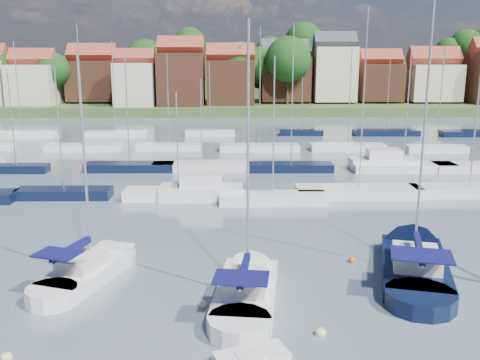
{
  "coord_description": "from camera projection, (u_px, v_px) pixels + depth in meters",
  "views": [
    {
      "loc": [
        -2.66,
        -23.89,
        11.83
      ],
      "look_at": [
        -2.13,
        14.0,
        3.05
      ],
      "focal_mm": 40.0,
      "sensor_mm": 36.0,
      "label": 1
    }
  ],
  "objects": [
    {
      "name": "buoy_d",
      "position": [
        321.0,
        335.0,
        23.26
      ],
      "size": [
        0.49,
        0.49,
        0.49
      ],
      "primitive_type": "sphere",
      "color": "beige",
      "rests_on": "ground"
    },
    {
      "name": "sailboat_left",
      "position": [
        97.0,
        267.0,
        29.82
      ],
      "size": [
        5.45,
        9.87,
        13.1
      ],
      "rotation": [
        0.0,
        0.0,
        1.25
      ],
      "color": "silver",
      "rests_on": "ground"
    },
    {
      "name": "marina_field",
      "position": [
        273.0,
        160.0,
        60.15
      ],
      "size": [
        79.62,
        41.41,
        15.93
      ],
      "color": "silver",
      "rests_on": "ground"
    },
    {
      "name": "sailboat_centre",
      "position": [
        249.0,
        284.0,
        27.66
      ],
      "size": [
        4.11,
        11.04,
        14.69
      ],
      "rotation": [
        0.0,
        0.0,
        1.45
      ],
      "color": "silver",
      "rests_on": "ground"
    },
    {
      "name": "tender",
      "position": [
        252.0,
        359.0,
        21.01
      ],
      "size": [
        3.17,
        2.27,
        0.62
      ],
      "rotation": [
        0.0,
        0.0,
        0.36
      ],
      "color": "silver",
      "rests_on": "ground"
    },
    {
      "name": "buoy_b",
      "position": [
        7.0,
        360.0,
        21.32
      ],
      "size": [
        0.48,
        0.48,
        0.48
      ],
      "primitive_type": "sphere",
      "color": "beige",
      "rests_on": "ground"
    },
    {
      "name": "ground",
      "position": [
        255.0,
        156.0,
        64.94
      ],
      "size": [
        260.0,
        260.0,
        0.0
      ],
      "primitive_type": "plane",
      "color": "#475461",
      "rests_on": "ground"
    },
    {
      "name": "far_shore_town",
      "position": [
        249.0,
        82.0,
        154.2
      ],
      "size": [
        212.46,
        90.0,
        22.27
      ],
      "color": "#375229",
      "rests_on": "ground"
    },
    {
      "name": "buoy_e",
      "position": [
        352.0,
        262.0,
        31.5
      ],
      "size": [
        0.44,
        0.44,
        0.44
      ],
      "primitive_type": "sphere",
      "color": "#D85914",
      "rests_on": "ground"
    },
    {
      "name": "buoy_c",
      "position": [
        203.0,
        307.0,
        25.88
      ],
      "size": [
        0.43,
        0.43,
        0.43
      ],
      "primitive_type": "sphere",
      "color": "beige",
      "rests_on": "ground"
    },
    {
      "name": "sailboat_navy",
      "position": [
        412.0,
        257.0,
        31.31
      ],
      "size": [
        6.66,
        13.49,
        18.0
      ],
      "rotation": [
        0.0,
        0.0,
        1.31
      ],
      "color": "black",
      "rests_on": "ground"
    }
  ]
}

